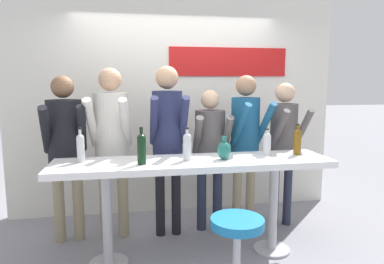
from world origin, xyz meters
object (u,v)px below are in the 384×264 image
at_px(person_far_left, 65,140).
at_px(decorative_vase, 224,150).
at_px(person_center_left, 168,131).
at_px(wine_bottle_4, 267,143).
at_px(bar_stool, 237,245).
at_px(person_left, 112,134).
at_px(person_center, 210,145).
at_px(tasting_table, 194,175).
at_px(person_center_right, 245,133).
at_px(person_right, 284,137).
at_px(wine_bottle_0, 187,145).
at_px(wine_bottle_2, 297,141).
at_px(wine_bottle_1, 142,147).
at_px(wine_bottle_3, 81,147).

height_order(person_far_left, decorative_vase, person_far_left).
distance_m(person_center_left, wine_bottle_4, 1.04).
bearing_deg(bar_stool, person_left, 127.54).
bearing_deg(person_center, person_left, -177.42).
relative_size(tasting_table, person_center_right, 1.47).
height_order(person_right, wine_bottle_0, person_right).
relative_size(tasting_table, wine_bottle_2, 8.33).
distance_m(tasting_table, bar_stool, 0.81).
relative_size(wine_bottle_0, wine_bottle_1, 0.93).
bearing_deg(wine_bottle_0, person_center_left, 102.98).
bearing_deg(wine_bottle_2, wine_bottle_3, 179.16).
xyz_separation_m(person_left, person_center_right, (1.47, 0.00, -0.04)).
xyz_separation_m(person_far_left, wine_bottle_0, (1.17, -0.58, 0.02)).
distance_m(person_left, wine_bottle_4, 1.60).
distance_m(tasting_table, wine_bottle_3, 1.06).
bearing_deg(person_far_left, person_center, -6.98).
xyz_separation_m(tasting_table, person_right, (1.15, 0.56, 0.23)).
height_order(bar_stool, person_left, person_left).
relative_size(person_left, wine_bottle_3, 5.79).
bearing_deg(person_center, person_right, -0.18).
distance_m(bar_stool, decorative_vase, 0.90).
height_order(person_center_left, wine_bottle_2, person_center_left).
relative_size(person_far_left, wine_bottle_1, 5.29).
distance_m(wine_bottle_2, decorative_vase, 0.78).
relative_size(person_center_left, person_right, 1.10).
height_order(person_left, person_center, person_left).
relative_size(person_left, wine_bottle_1, 5.53).
bearing_deg(person_center_left, wine_bottle_1, -114.80).
bearing_deg(wine_bottle_2, person_far_left, 167.30).
bearing_deg(wine_bottle_1, person_center_right, 30.19).
distance_m(bar_stool, wine_bottle_3, 1.60).
height_order(person_center_left, person_center_right, person_center_left).
bearing_deg(person_center_right, person_right, -16.61).
relative_size(person_left, person_right, 1.09).
bearing_deg(tasting_table, person_center_right, 40.56).
bearing_deg(person_center_left, person_left, 174.46).
xyz_separation_m(wine_bottle_2, wine_bottle_3, (-2.07, 0.03, 0.00)).
bearing_deg(wine_bottle_3, bar_stool, -32.20).
bearing_deg(wine_bottle_2, tasting_table, -176.76).
relative_size(bar_stool, wine_bottle_3, 2.08).
relative_size(person_far_left, person_center_right, 1.00).
bearing_deg(wine_bottle_3, wine_bottle_4, 0.06).
relative_size(bar_stool, decorative_vase, 2.98).
bearing_deg(wine_bottle_1, person_left, 113.18).
distance_m(wine_bottle_3, wine_bottle_4, 1.77).
bearing_deg(wine_bottle_4, bar_stool, -124.74).
distance_m(person_right, wine_bottle_4, 0.61).
xyz_separation_m(person_left, person_center, (1.06, 0.00, -0.15)).
height_order(bar_stool, wine_bottle_1, wine_bottle_1).
xyz_separation_m(person_far_left, wine_bottle_1, (0.76, -0.66, 0.03)).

